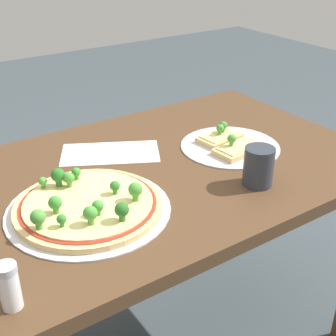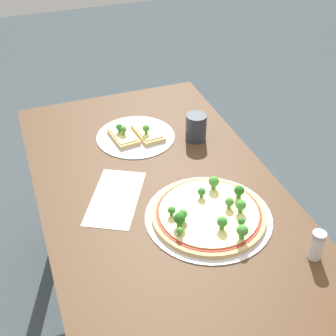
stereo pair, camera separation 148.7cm
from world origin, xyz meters
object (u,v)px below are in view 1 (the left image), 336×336
dining_table (135,203)px  pizza_tray_slice (230,144)px  drinking_cup (259,166)px  condiment_shaker (9,286)px  pizza_tray_whole (88,205)px

dining_table → pizza_tray_slice: size_ratio=4.60×
dining_table → drinking_cup: 0.35m
condiment_shaker → pizza_tray_slice: bearing=-159.1°
drinking_cup → dining_table: bearing=-44.0°
dining_table → condiment_shaker: (0.42, 0.30, 0.14)m
dining_table → pizza_tray_slice: 0.33m
dining_table → drinking_cup: (-0.23, 0.22, 0.14)m
drinking_cup → condiment_shaker: 0.65m
pizza_tray_whole → drinking_cup: drinking_cup is taller
pizza_tray_whole → condiment_shaker: condiment_shaker is taller
dining_table → pizza_tray_whole: (0.18, 0.09, 0.11)m
pizza_tray_whole → condiment_shaker: (0.24, 0.20, 0.03)m
drinking_cup → condiment_shaker: (0.65, 0.07, -0.00)m
dining_table → pizza_tray_whole: 0.23m
dining_table → drinking_cup: size_ratio=13.35×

